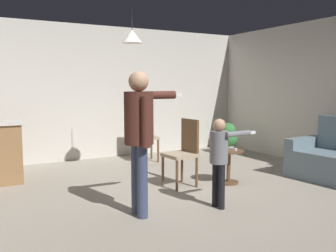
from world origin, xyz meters
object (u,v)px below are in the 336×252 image
object	(u,v)px
potted_plant_corner	(228,137)
spare_remote_on_table	(233,149)
person_adult	(140,127)
dining_chair_by_counter	(184,150)
dining_chair_near_wall	(145,133)
side_table_by_couch	(229,162)
person_child	(220,153)

from	to	relation	value
potted_plant_corner	spare_remote_on_table	size ratio (longest dim) A/B	5.23
person_adult	dining_chair_by_counter	world-z (taller)	person_adult
spare_remote_on_table	person_adult	bearing A→B (deg)	-162.07
potted_plant_corner	spare_remote_on_table	xyz separation A→B (m)	(-1.51, -2.03, 0.16)
person_adult	dining_chair_near_wall	bearing A→B (deg)	155.46
side_table_by_couch	potted_plant_corner	xyz separation A→B (m)	(1.55, 1.99, 0.05)
side_table_by_couch	spare_remote_on_table	distance (m)	0.22
side_table_by_couch	person_adult	bearing A→B (deg)	-160.62
dining_chair_near_wall	potted_plant_corner	bearing A→B (deg)	179.32
side_table_by_couch	spare_remote_on_table	bearing A→B (deg)	-41.76
person_adult	person_child	bearing A→B (deg)	78.87
side_table_by_couch	dining_chair_by_counter	world-z (taller)	dining_chair_by_counter
dining_chair_near_wall	spare_remote_on_table	world-z (taller)	dining_chair_near_wall
dining_chair_by_counter	potted_plant_corner	size ratio (longest dim) A/B	1.47
side_table_by_couch	potted_plant_corner	size ratio (longest dim) A/B	0.77
person_adult	side_table_by_couch	bearing A→B (deg)	111.15
person_adult	dining_chair_near_wall	size ratio (longest dim) A/B	1.66
person_child	spare_remote_on_table	size ratio (longest dim) A/B	8.48
dining_chair_near_wall	spare_remote_on_table	distance (m)	2.26
person_adult	spare_remote_on_table	xyz separation A→B (m)	(1.81, 0.59, -0.49)
person_adult	potted_plant_corner	size ratio (longest dim) A/B	2.44
person_child	potted_plant_corner	distance (m)	3.70
person_adult	person_child	distance (m)	1.04
dining_chair_near_wall	potted_plant_corner	distance (m)	1.95
potted_plant_corner	dining_chair_by_counter	bearing A→B (deg)	-141.39
dining_chair_by_counter	dining_chair_near_wall	bearing A→B (deg)	-14.32
dining_chair_near_wall	potted_plant_corner	size ratio (longest dim) A/B	1.47
side_table_by_couch	dining_chair_near_wall	xyz separation A→B (m)	(-0.38, 2.18, 0.22)
dining_chair_near_wall	spare_remote_on_table	bearing A→B (deg)	105.66
dining_chair_near_wall	side_table_by_couch	bearing A→B (deg)	104.80
dining_chair_by_counter	spare_remote_on_table	distance (m)	0.76
spare_remote_on_table	potted_plant_corner	bearing A→B (deg)	53.41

